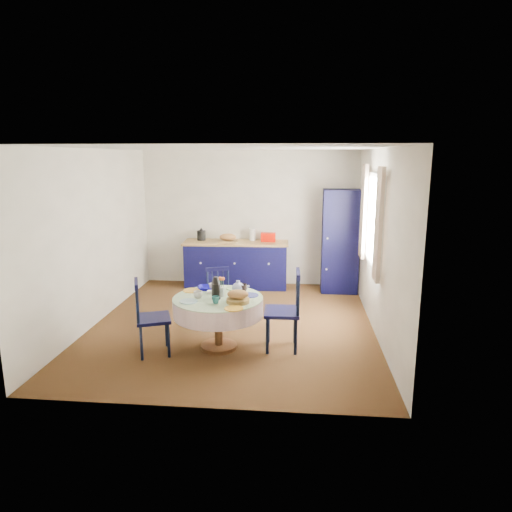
{
  "coord_description": "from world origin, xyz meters",
  "views": [
    {
      "loc": [
        0.92,
        -6.2,
        2.4
      ],
      "look_at": [
        0.31,
        0.2,
        0.98
      ],
      "focal_mm": 32.0,
      "sensor_mm": 36.0,
      "label": 1
    }
  ],
  "objects_px": {
    "pantry_cabinet": "(340,241)",
    "chair_right": "(285,310)",
    "chair_left": "(150,317)",
    "mug_c": "(242,288)",
    "cobalt_bowl": "(206,288)",
    "chair_far": "(219,297)",
    "mug_b": "(216,300)",
    "mug_a": "(198,295)",
    "dining_table": "(219,306)",
    "mug_d": "(212,287)",
    "kitchen_counter": "(236,263)"
  },
  "relations": [
    {
      "from": "pantry_cabinet",
      "to": "chair_right",
      "type": "bearing_deg",
      "value": -108.7
    },
    {
      "from": "pantry_cabinet",
      "to": "chair_left",
      "type": "height_order",
      "value": "pantry_cabinet"
    },
    {
      "from": "mug_c",
      "to": "cobalt_bowl",
      "type": "height_order",
      "value": "mug_c"
    },
    {
      "from": "pantry_cabinet",
      "to": "chair_far",
      "type": "height_order",
      "value": "pantry_cabinet"
    },
    {
      "from": "chair_far",
      "to": "mug_b",
      "type": "bearing_deg",
      "value": -101.43
    },
    {
      "from": "chair_right",
      "to": "mug_a",
      "type": "relative_size",
      "value": 8.95
    },
    {
      "from": "cobalt_bowl",
      "to": "chair_right",
      "type": "bearing_deg",
      "value": -11.7
    },
    {
      "from": "chair_right",
      "to": "dining_table",
      "type": "bearing_deg",
      "value": -86.38
    },
    {
      "from": "chair_right",
      "to": "mug_a",
      "type": "xyz_separation_m",
      "value": [
        -1.08,
        -0.13,
        0.21
      ]
    },
    {
      "from": "dining_table",
      "to": "chair_right",
      "type": "height_order",
      "value": "chair_right"
    },
    {
      "from": "pantry_cabinet",
      "to": "chair_right",
      "type": "relative_size",
      "value": 1.8
    },
    {
      "from": "pantry_cabinet",
      "to": "mug_a",
      "type": "distance_m",
      "value": 3.38
    },
    {
      "from": "mug_b",
      "to": "mug_a",
      "type": "bearing_deg",
      "value": 143.6
    },
    {
      "from": "mug_d",
      "to": "cobalt_bowl",
      "type": "distance_m",
      "value": 0.08
    },
    {
      "from": "cobalt_bowl",
      "to": "mug_b",
      "type": "bearing_deg",
      "value": -67.02
    },
    {
      "from": "dining_table",
      "to": "chair_far",
      "type": "xyz_separation_m",
      "value": [
        -0.14,
        0.82,
        -0.14
      ]
    },
    {
      "from": "dining_table",
      "to": "chair_right",
      "type": "xyz_separation_m",
      "value": [
        0.83,
        0.08,
        -0.05
      ]
    },
    {
      "from": "mug_d",
      "to": "pantry_cabinet",
      "type": "bearing_deg",
      "value": 51.89
    },
    {
      "from": "pantry_cabinet",
      "to": "chair_right",
      "type": "xyz_separation_m",
      "value": [
        -0.88,
        -2.61,
        -0.4
      ]
    },
    {
      "from": "mug_b",
      "to": "chair_far",
      "type": "bearing_deg",
      "value": 97.81
    },
    {
      "from": "chair_right",
      "to": "mug_d",
      "type": "bearing_deg",
      "value": -105.93
    },
    {
      "from": "kitchen_counter",
      "to": "mug_b",
      "type": "relative_size",
      "value": 20.74
    },
    {
      "from": "chair_right",
      "to": "mug_b",
      "type": "height_order",
      "value": "chair_right"
    },
    {
      "from": "kitchen_counter",
      "to": "cobalt_bowl",
      "type": "xyz_separation_m",
      "value": [
        -0.05,
        -2.51,
        0.26
      ]
    },
    {
      "from": "chair_left",
      "to": "mug_c",
      "type": "height_order",
      "value": "chair_left"
    },
    {
      "from": "chair_right",
      "to": "mug_a",
      "type": "distance_m",
      "value": 1.11
    },
    {
      "from": "dining_table",
      "to": "mug_c",
      "type": "bearing_deg",
      "value": 44.78
    },
    {
      "from": "mug_d",
      "to": "cobalt_bowl",
      "type": "bearing_deg",
      "value": -158.82
    },
    {
      "from": "chair_far",
      "to": "mug_c",
      "type": "xyz_separation_m",
      "value": [
        0.4,
        -0.56,
        0.31
      ]
    },
    {
      "from": "mug_b",
      "to": "cobalt_bowl",
      "type": "relative_size",
      "value": 0.43
    },
    {
      "from": "chair_left",
      "to": "chair_far",
      "type": "distance_m",
      "value": 1.25
    },
    {
      "from": "dining_table",
      "to": "kitchen_counter",
      "type": "bearing_deg",
      "value": 93.49
    },
    {
      "from": "chair_far",
      "to": "mug_d",
      "type": "height_order",
      "value": "chair_far"
    },
    {
      "from": "mug_b",
      "to": "cobalt_bowl",
      "type": "distance_m",
      "value": 0.58
    },
    {
      "from": "kitchen_counter",
      "to": "mug_c",
      "type": "distance_m",
      "value": 2.6
    },
    {
      "from": "chair_right",
      "to": "mug_c",
      "type": "xyz_separation_m",
      "value": [
        -0.57,
        0.18,
        0.21
      ]
    },
    {
      "from": "chair_left",
      "to": "mug_a",
      "type": "height_order",
      "value": "chair_left"
    },
    {
      "from": "pantry_cabinet",
      "to": "mug_b",
      "type": "relative_size",
      "value": 19.54
    },
    {
      "from": "pantry_cabinet",
      "to": "chair_right",
      "type": "distance_m",
      "value": 2.79
    },
    {
      "from": "chair_left",
      "to": "mug_b",
      "type": "height_order",
      "value": "chair_left"
    },
    {
      "from": "cobalt_bowl",
      "to": "mug_a",
      "type": "bearing_deg",
      "value": -94.97
    },
    {
      "from": "kitchen_counter",
      "to": "mug_b",
      "type": "distance_m",
      "value": 3.06
    },
    {
      "from": "chair_far",
      "to": "mug_a",
      "type": "relative_size",
      "value": 7.3
    },
    {
      "from": "chair_right",
      "to": "chair_far",
      "type": "bearing_deg",
      "value": -129.24
    },
    {
      "from": "mug_b",
      "to": "pantry_cabinet",
      "type": "bearing_deg",
      "value": 59.72
    },
    {
      "from": "chair_left",
      "to": "chair_right",
      "type": "xyz_separation_m",
      "value": [
        1.64,
        0.31,
        0.04
      ]
    },
    {
      "from": "pantry_cabinet",
      "to": "cobalt_bowl",
      "type": "bearing_deg",
      "value": -128.89
    },
    {
      "from": "chair_far",
      "to": "mug_d",
      "type": "distance_m",
      "value": 0.58
    },
    {
      "from": "kitchen_counter",
      "to": "dining_table",
      "type": "bearing_deg",
      "value": -88.86
    },
    {
      "from": "chair_left",
      "to": "mug_d",
      "type": "height_order",
      "value": "chair_left"
    }
  ]
}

